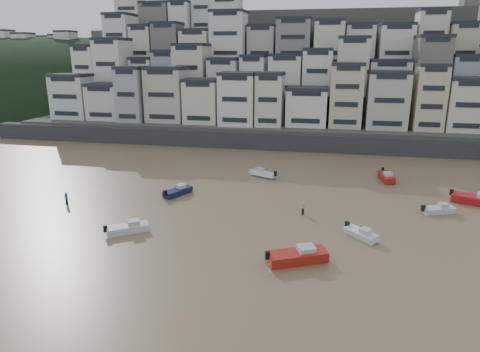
% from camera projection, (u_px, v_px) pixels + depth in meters
% --- Properties ---
extents(ground, '(400.00, 400.00, 0.00)m').
position_uv_depth(ground, '(79.00, 341.00, 30.18)').
color(ground, brown).
rests_on(ground, ground).
extents(sea_strip, '(340.00, 340.00, 0.00)m').
position_uv_depth(sea_strip, '(37.00, 99.00, 188.17)').
color(sea_strip, '#465164').
rests_on(sea_strip, ground).
extents(harbor_wall, '(140.00, 3.00, 3.50)m').
position_uv_depth(harbor_wall, '(296.00, 142.00, 88.84)').
color(harbor_wall, '#38383A').
rests_on(harbor_wall, ground).
extents(hillside, '(141.04, 66.00, 50.00)m').
position_uv_depth(hillside, '(326.00, 77.00, 122.25)').
color(hillside, '#4C4C47').
rests_on(hillside, ground).
extents(headland, '(216.00, 135.00, 53.33)m').
position_uv_depth(headland, '(54.00, 102.00, 175.81)').
color(headland, black).
rests_on(headland, ground).
extents(boat_a, '(6.72, 4.74, 1.76)m').
position_uv_depth(boat_a, '(297.00, 254.00, 41.27)').
color(boat_a, '#9E1D13').
rests_on(boat_a, ground).
extents(boat_f, '(3.72, 5.28, 1.38)m').
position_uv_depth(boat_f, '(178.00, 190.00, 61.11)').
color(boat_f, '#141840').
rests_on(boat_f, ground).
extents(boat_i, '(2.54, 5.85, 1.54)m').
position_uv_depth(boat_i, '(386.00, 176.00, 68.06)').
color(boat_i, maroon).
rests_on(boat_i, ground).
extents(boat_b, '(4.07, 4.14, 1.19)m').
position_uv_depth(boat_b, '(361.00, 233.00, 46.84)').
color(boat_b, silver).
rests_on(boat_b, ground).
extents(boat_d, '(4.76, 3.07, 1.24)m').
position_uv_depth(boat_d, '(439.00, 209.00, 54.09)').
color(boat_d, silver).
rests_on(boat_d, ground).
extents(boat_j, '(5.11, 4.31, 1.39)m').
position_uv_depth(boat_j, '(128.00, 227.00, 48.25)').
color(boat_j, silver).
rests_on(boat_j, ground).
extents(boat_h, '(5.20, 3.64, 1.36)m').
position_uv_depth(boat_h, '(263.00, 173.00, 70.10)').
color(boat_h, silver).
rests_on(boat_h, ground).
extents(boat_g, '(6.81, 4.48, 1.77)m').
position_uv_depth(boat_g, '(476.00, 198.00, 57.20)').
color(boat_g, '#A41418').
rests_on(boat_g, ground).
extents(person_blue, '(0.44, 0.44, 1.74)m').
position_uv_depth(person_blue, '(66.00, 198.00, 57.13)').
color(person_blue, blue).
rests_on(person_blue, ground).
extents(person_pink, '(0.44, 0.44, 1.74)m').
position_uv_depth(person_pink, '(303.00, 208.00, 53.69)').
color(person_pink, '#C1888B').
rests_on(person_pink, ground).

